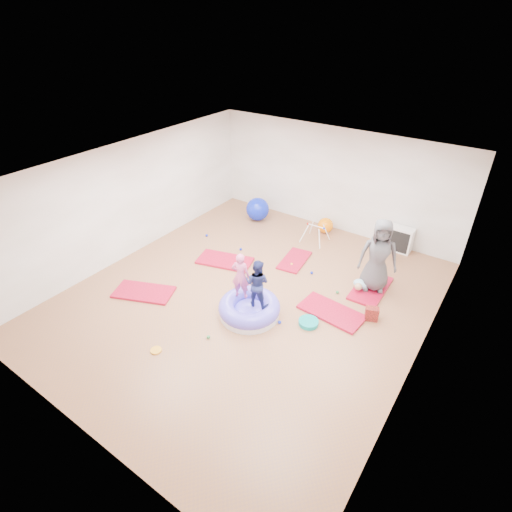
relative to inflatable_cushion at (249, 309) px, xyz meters
The scene contains 19 objects.
room 1.37m from the inflatable_cushion, 128.30° to the left, with size 7.01×8.01×2.81m.
gym_mat_front_left 2.45m from the inflatable_cushion, 162.42° to the right, with size 1.28×0.64×0.05m, color red.
gym_mat_mid_left 2.10m from the inflatable_cushion, 142.33° to the left, with size 1.33×0.66×0.06m, color red.
gym_mat_center_back 2.30m from the inflatable_cushion, 96.45° to the left, with size 1.08×0.54×0.04m, color red.
gym_mat_right 1.69m from the inflatable_cushion, 36.32° to the left, with size 1.31×0.65×0.05m, color red.
gym_mat_rear_right 2.82m from the inflatable_cushion, 52.42° to the left, with size 1.28×0.64×0.05m, color red.
inflatable_cushion is the anchor object (origin of this frame).
child_pink 0.77m from the inflatable_cushion, 164.01° to the left, with size 0.37×0.24×1.02m, color #D45992.
child_navy 0.74m from the inflatable_cushion, 18.53° to the left, with size 0.49×0.39×1.02m, color navy.
adult_caregiver 2.95m from the inflatable_cushion, 52.28° to the left, with size 0.81×0.53×1.66m, color #47474C.
infant 2.57m from the inflatable_cushion, 53.25° to the left, with size 0.35×0.35×0.21m.
ball_pit_balls 1.29m from the inflatable_cushion, 110.80° to the left, with size 4.11×3.14×0.07m.
exercise_ball_blue 4.30m from the inflatable_cushion, 122.26° to the left, with size 0.67×0.67×0.67m, color #0D21CB.
exercise_ball_orange 4.06m from the inflatable_cushion, 94.29° to the left, with size 0.43×0.43×0.43m, color orange.
infant_play_gym 3.44m from the inflatable_cushion, 94.92° to the left, with size 0.64×0.60×0.49m.
cube_shelf 4.56m from the inflatable_cushion, 68.64° to the left, with size 0.65×0.32×0.65m.
balance_disc 1.22m from the inflatable_cushion, 20.74° to the left, with size 0.40×0.40×0.09m, color #099593.
backpack 2.45m from the inflatable_cushion, 31.06° to the left, with size 0.25×0.16×0.29m, color red.
yellow_toy 1.98m from the inflatable_cushion, 114.32° to the right, with size 0.21×0.21×0.03m, color yellow.
Camera 1 is at (4.04, -5.54, 5.36)m, focal length 28.00 mm.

